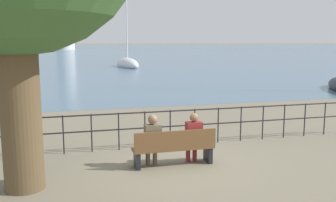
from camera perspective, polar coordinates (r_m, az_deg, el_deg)
The scene contains 9 objects.
ground_plane at distance 9.26m, azimuth 0.82°, elevation -9.69°, with size 1000.00×1000.00×0.00m, color #7A705B.
harbor_water at distance 166.44m, azimuth -14.45°, elevation 7.82°, with size 600.00×300.00×0.01m.
park_bench at distance 9.06m, azimuth 0.94°, elevation -7.18°, with size 1.99×0.45×0.90m.
seated_person_left at distance 8.94m, azimuth -2.37°, elevation -5.66°, with size 0.39×0.35×1.28m.
seated_person_right at distance 9.22m, azimuth 3.89°, elevation -5.30°, with size 0.39×0.35×1.26m.
promenade_railing at distance 10.58m, azimuth -1.59°, elevation -3.38°, with size 12.55×0.04×1.05m.
sailboat_1 at distance 43.63m, azimuth -6.21°, elevation 5.63°, with size 2.66×6.55×10.92m.
sailboat_2 at distance 36.23m, azimuth -22.85°, elevation 4.13°, with size 3.41×6.10×9.08m.
harbor_lighthouse at distance 134.37m, azimuth -15.52°, elevation 12.29°, with size 6.12×6.12×23.97m.
Camera 1 is at (-2.42, -8.42, 2.98)m, focal length 40.00 mm.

